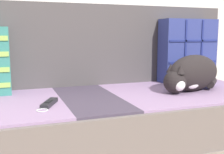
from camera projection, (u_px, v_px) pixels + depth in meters
couch at (88, 132)px, 1.47m from camera, size 2.08×0.81×0.38m
sofa_backrest at (72, 45)px, 1.71m from camera, size 2.04×0.14×0.49m
throw_pillow_quilted at (187, 51)px, 1.83m from camera, size 0.37×0.14×0.40m
sleeping_cat at (191, 74)px, 1.53m from camera, size 0.41×0.26×0.20m
game_remote_far at (49, 104)px, 1.23m from camera, size 0.12×0.20×0.02m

